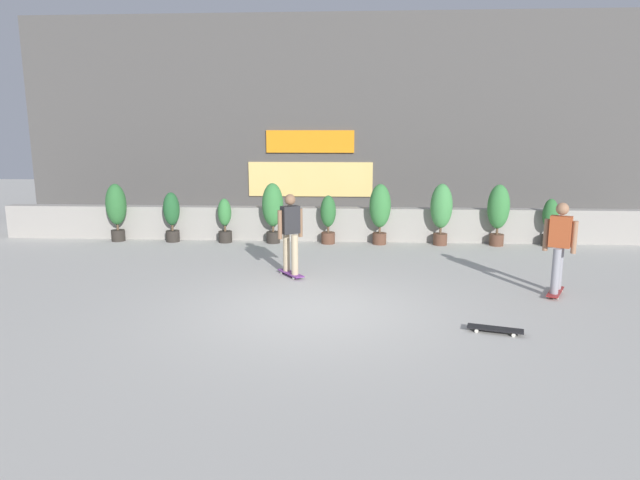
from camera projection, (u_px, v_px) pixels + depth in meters
name	position (u px, v px, depth m)	size (l,w,h in m)	color
ground_plane	(315.00, 310.00, 9.16)	(48.00, 48.00, 0.00)	#B2AFA8
planter_wall	(330.00, 224.00, 14.94)	(18.00, 0.40, 0.90)	gray
building_backdrop	(335.00, 121.00, 18.31)	(20.00, 2.08, 6.50)	#4C4947
potted_plant_0	(116.00, 208.00, 14.75)	(0.54, 0.54, 1.55)	#2D2823
potted_plant_1	(172.00, 214.00, 14.69)	(0.43, 0.43, 1.33)	#2D2823
potted_plant_2	(225.00, 220.00, 14.63)	(0.36, 0.36, 1.18)	#2D2823
potted_plant_3	(273.00, 208.00, 14.49)	(0.56, 0.56, 1.59)	#2D2823
potted_plant_4	(328.00, 217.00, 14.45)	(0.41, 0.41, 1.28)	brown
potted_plant_5	(380.00, 209.00, 14.33)	(0.56, 0.56, 1.59)	brown
potted_plant_6	(441.00, 209.00, 14.23)	(0.56, 0.56, 1.60)	brown
potted_plant_7	(498.00, 210.00, 14.15)	(0.56, 0.56, 1.59)	brown
potted_plant_8	(550.00, 221.00, 14.12)	(0.38, 0.38, 1.23)	#2D2823
skater_mid_plaza	(559.00, 245.00, 9.83)	(0.54, 0.80, 1.70)	maroon
skater_by_wall_right	(290.00, 231.00, 11.13)	(0.62, 0.77, 1.70)	#72338C
skateboard_near_camera	(495.00, 329.00, 8.13)	(0.82, 0.42, 0.08)	black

